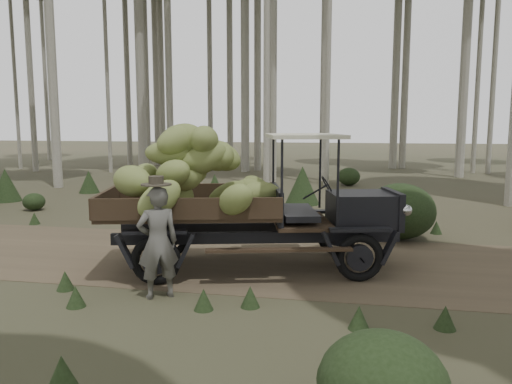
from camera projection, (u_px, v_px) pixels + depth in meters
ground at (148, 254)px, 9.70m from camera, size 120.00×120.00×0.00m
dirt_track at (148, 254)px, 9.70m from camera, size 70.00×4.00×0.01m
banana_truck at (226, 185)px, 8.52m from camera, size 5.34×3.18×2.62m
farmer at (158, 241)px, 7.18m from camera, size 0.72×0.66×1.78m
undergrowth at (51, 224)px, 10.03m from camera, size 22.35×21.86×1.38m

